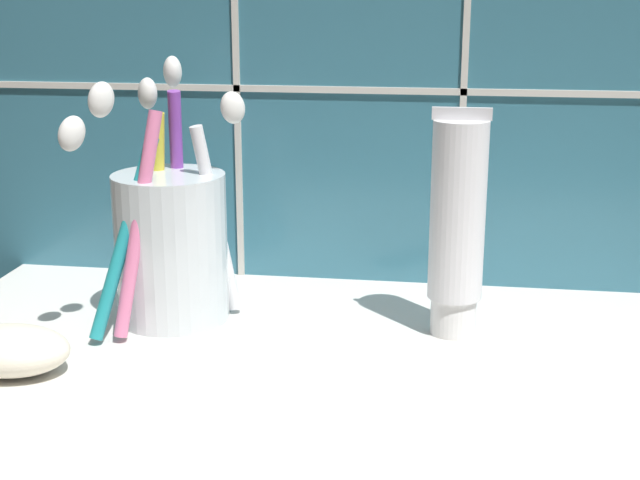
{
  "coord_description": "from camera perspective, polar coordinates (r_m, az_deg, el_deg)",
  "views": [
    {
      "loc": [
        1.01,
        -50.55,
        24.4
      ],
      "look_at": [
        -6.93,
        2.54,
        9.22
      ],
      "focal_mm": 50.0,
      "sensor_mm": 36.0,
      "label": 1
    }
  ],
  "objects": [
    {
      "name": "toothpaste_tube",
      "position": [
        0.59,
        8.78,
        0.98
      ],
      "size": [
        3.79,
        3.61,
        15.2
      ],
      "color": "white",
      "rests_on": "sink_counter"
    },
    {
      "name": "toothbrush_cup",
      "position": [
        0.62,
        -9.58,
        -0.01
      ],
      "size": [
        10.42,
        12.36,
        18.03
      ],
      "color": "silver",
      "rests_on": "sink_counter"
    },
    {
      "name": "tile_wall_backsplash",
      "position": [
        0.68,
        7.9,
        13.99
      ],
      "size": [
        78.87,
        1.72,
        44.86
      ],
      "color": "#336B7F",
      "rests_on": "ground"
    },
    {
      "name": "soap_bar",
      "position": [
        0.57,
        -19.19,
        -6.68
      ],
      "size": [
        7.29,
        5.16,
        2.87
      ],
      "primitive_type": "ellipsoid",
      "color": "silver",
      "rests_on": "sink_counter"
    },
    {
      "name": "sink_counter",
      "position": [
        0.56,
        6.77,
        -9.17
      ],
      "size": [
        68.87,
        34.4,
        2.0
      ],
      "primitive_type": "cube",
      "color": "silver",
      "rests_on": "ground"
    }
  ]
}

